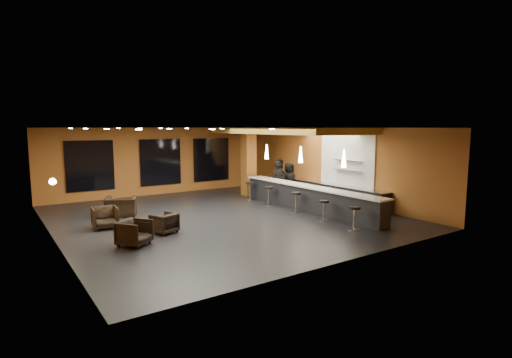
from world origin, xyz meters
TOP-DOWN VIEW (x-y plane):
  - floor at (0.00, 0.00)m, footprint 12.00×13.00m
  - ceiling at (0.00, 0.00)m, footprint 12.00×13.00m
  - wall_back at (0.00, 6.55)m, footprint 12.00×0.10m
  - wall_front at (0.00, -6.55)m, footprint 12.00×0.10m
  - wall_left at (-6.05, 0.00)m, footprint 0.10×13.00m
  - wall_right at (6.05, 0.00)m, footprint 0.10×13.00m
  - wood_soffit at (4.00, 1.00)m, footprint 3.60×8.00m
  - window_left at (-3.50, 6.44)m, footprint 2.20×0.06m
  - window_center at (0.00, 6.44)m, footprint 2.20×0.06m
  - window_right at (3.00, 6.44)m, footprint 2.20×0.06m
  - tile_backsplash at (5.96, -1.00)m, footprint 0.06×3.20m
  - bar_counter at (3.65, -1.00)m, footprint 0.60×8.00m
  - bar_top at (3.65, -1.00)m, footprint 0.78×8.10m
  - prep_counter at (5.65, -0.50)m, footprint 0.70×6.00m
  - prep_top at (5.65, -0.50)m, footprint 0.72×6.00m
  - wall_shelf_lower at (5.82, -1.20)m, footprint 0.30×1.50m
  - wall_shelf_upper at (5.82, -1.20)m, footprint 0.30×1.50m
  - column at (3.65, 3.60)m, footprint 0.60×0.60m
  - wall_sconce at (-5.88, 0.50)m, footprint 0.22×0.22m
  - pendant_0 at (3.65, -3.00)m, footprint 0.20×0.20m
  - pendant_1 at (3.65, -0.50)m, footprint 0.20×0.20m
  - pendant_2 at (3.65, 2.00)m, footprint 0.20×0.20m
  - staff_a at (4.24, 1.82)m, footprint 0.78×0.60m
  - staff_b at (4.96, 2.59)m, footprint 1.02×0.86m
  - staff_c at (4.93, 1.84)m, footprint 0.88×0.59m
  - armchair_a at (-4.08, -1.94)m, footprint 1.17×1.17m
  - armchair_b at (-2.82, -1.10)m, footprint 0.94×0.95m
  - armchair_c at (-4.29, 0.66)m, footprint 0.88×0.90m
  - armchair_d at (-3.26, 2.33)m, footprint 1.48×1.41m
  - bar_stool_0 at (2.75, -4.40)m, footprint 0.42×0.42m
  - bar_stool_1 at (2.85, -2.81)m, footprint 0.40×0.40m
  - bar_stool_2 at (2.93, -1.08)m, footprint 0.43×0.43m
  - bar_stool_3 at (2.91, 0.82)m, footprint 0.43×0.43m
  - bar_stool_4 at (2.97, 2.44)m, footprint 0.44×0.44m

SIDE VIEW (x-z plane):
  - floor at x=0.00m, z-range -0.10..0.00m
  - armchair_b at x=-2.82m, z-range 0.00..0.68m
  - armchair_d at x=-3.26m, z-range 0.00..0.76m
  - armchair_c at x=-4.29m, z-range 0.00..0.77m
  - armchair_a at x=-4.08m, z-range 0.00..0.77m
  - prep_counter at x=5.65m, z-range 0.00..0.86m
  - bar_counter at x=3.65m, z-range 0.00..1.00m
  - bar_stool_1 at x=2.85m, z-range 0.11..0.89m
  - bar_stool_0 at x=2.75m, z-range 0.12..0.94m
  - bar_stool_2 at x=2.93m, z-range 0.12..0.96m
  - bar_stool_3 at x=2.91m, z-range 0.12..0.97m
  - bar_stool_4 at x=2.97m, z-range 0.12..0.99m
  - staff_c at x=4.93m, z-range 0.00..1.76m
  - prep_top at x=5.65m, z-range 0.87..0.90m
  - staff_b at x=4.96m, z-range 0.00..1.87m
  - staff_a at x=4.24m, z-range 0.00..1.88m
  - bar_top at x=3.65m, z-range 1.00..1.05m
  - wall_shelf_lower at x=5.82m, z-range 1.59..1.61m
  - window_left at x=-3.50m, z-range 0.50..2.90m
  - window_center at x=0.00m, z-range 0.50..2.90m
  - window_right at x=3.00m, z-range 0.50..2.90m
  - wall_back at x=0.00m, z-range 0.00..3.50m
  - wall_front at x=0.00m, z-range 0.00..3.50m
  - wall_left at x=-6.05m, z-range 0.00..3.50m
  - wall_right at x=6.05m, z-range 0.00..3.50m
  - column at x=3.65m, z-range 0.00..3.50m
  - wall_sconce at x=-5.88m, z-range 1.69..1.91m
  - tile_backsplash at x=5.96m, z-range 0.80..3.20m
  - wall_shelf_upper at x=5.82m, z-range 2.03..2.06m
  - pendant_0 at x=3.65m, z-range 2.00..2.70m
  - pendant_1 at x=3.65m, z-range 2.00..2.70m
  - pendant_2 at x=3.65m, z-range 2.00..2.70m
  - wood_soffit at x=4.00m, z-range 3.22..3.50m
  - ceiling at x=0.00m, z-range 3.50..3.60m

